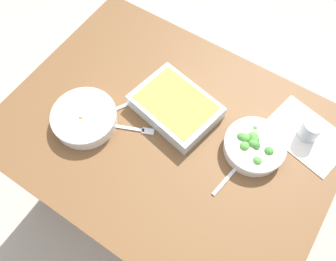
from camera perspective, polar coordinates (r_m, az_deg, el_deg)
ground_plane at (r=1.93m, az=0.00°, el=-10.03°), size 6.00×6.00×0.00m
dining_table at (r=1.32m, az=0.00°, el=-1.77°), size 1.20×0.90×0.74m
placemat at (r=1.33m, az=22.23°, el=-0.68°), size 0.32×0.26×0.00m
stew_bowl at (r=1.27m, az=-13.89°, el=2.12°), size 0.24×0.24×0.06m
broccoli_bowl at (r=1.22m, az=14.27°, el=-2.52°), size 0.22×0.22×0.07m
baking_dish at (r=1.25m, az=1.27°, el=4.12°), size 0.34×0.27×0.06m
drink_cup at (r=1.30m, az=22.77°, el=0.04°), size 0.07×0.07×0.08m
spoon_by_stew at (r=1.29m, az=-10.27°, el=2.97°), size 0.11×0.16×0.01m
spoon_by_broccoli at (r=1.19m, az=10.98°, el=-6.68°), size 0.05×0.18×0.01m
fork_on_table at (r=1.25m, az=-5.71°, el=0.24°), size 0.17×0.09×0.01m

